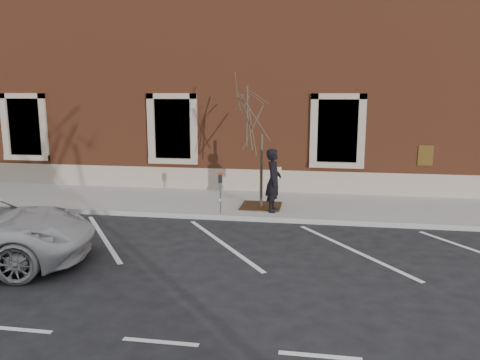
# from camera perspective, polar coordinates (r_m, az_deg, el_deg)

# --- Properties ---
(ground) EXTENTS (120.00, 120.00, 0.00)m
(ground) POSITION_cam_1_polar(r_m,az_deg,el_deg) (13.97, -0.39, -4.89)
(ground) COLOR #28282B
(ground) RESTS_ON ground
(sidewalk_near) EXTENTS (40.00, 3.50, 0.15)m
(sidewalk_near) POSITION_cam_1_polar(r_m,az_deg,el_deg) (15.62, 0.67, -2.92)
(sidewalk_near) COLOR #ADA9A3
(sidewalk_near) RESTS_ON ground
(curb_near) EXTENTS (40.00, 0.12, 0.15)m
(curb_near) POSITION_cam_1_polar(r_m,az_deg,el_deg) (13.90, -0.43, -4.65)
(curb_near) COLOR #9E9E99
(curb_near) RESTS_ON ground
(parking_stripes) EXTENTS (28.00, 4.40, 0.01)m
(parking_stripes) POSITION_cam_1_polar(r_m,az_deg,el_deg) (11.90, -2.17, -7.69)
(parking_stripes) COLOR silver
(parking_stripes) RESTS_ON ground
(building_civic) EXTENTS (40.00, 8.62, 8.00)m
(building_civic) POSITION_cam_1_polar(r_m,az_deg,el_deg) (21.12, 3.16, 11.35)
(building_civic) COLOR brown
(building_civic) RESTS_ON ground
(man) EXTENTS (0.53, 0.74, 1.92)m
(man) POSITION_cam_1_polar(r_m,az_deg,el_deg) (14.18, 4.11, -0.06)
(man) COLOR black
(man) RESTS_ON sidewalk_near
(parking_meter) EXTENTS (0.11, 0.09, 1.24)m
(parking_meter) POSITION_cam_1_polar(r_m,az_deg,el_deg) (13.94, -2.41, -0.65)
(parking_meter) COLOR #595B60
(parking_meter) RESTS_ON sidewalk_near
(tree_grate) EXTENTS (1.26, 1.26, 0.03)m
(tree_grate) POSITION_cam_1_polar(r_m,az_deg,el_deg) (14.97, 2.58, -3.18)
(tree_grate) COLOR #372611
(tree_grate) RESTS_ON sidewalk_near
(sapling) EXTENTS (2.52, 2.52, 4.20)m
(sapling) POSITION_cam_1_polar(r_m,az_deg,el_deg) (14.55, 2.68, 8.06)
(sapling) COLOR #483A2B
(sapling) RESTS_ON sidewalk_near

